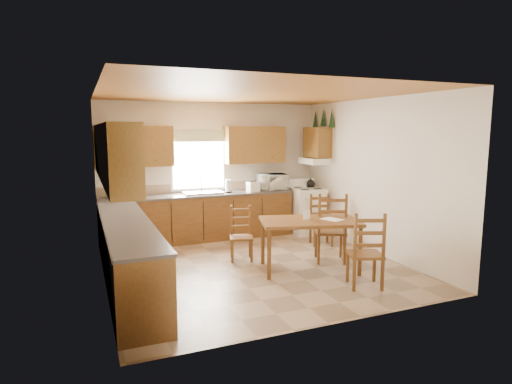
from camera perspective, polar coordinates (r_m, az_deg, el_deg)
name	(u,v)px	position (r m, az deg, el deg)	size (l,w,h in m)	color
floor	(254,266)	(6.93, -0.20, -9.86)	(4.50, 4.50, 0.00)	#947B60
ceiling	(254,94)	(6.61, -0.22, 12.99)	(4.50, 4.50, 0.00)	#9C5E24
wall_left	(101,190)	(6.16, -19.99, 0.26)	(4.50, 4.50, 0.00)	beige
wall_right	(373,176)	(7.76, 15.36, 2.01)	(4.50, 4.50, 0.00)	beige
wall_back	(213,170)	(8.75, -5.79, 2.93)	(4.50, 4.50, 0.00)	beige
wall_front	(334,206)	(4.65, 10.33, -1.82)	(4.50, 4.50, 0.00)	beige
lower_cab_back	(199,218)	(8.50, -7.55, -3.46)	(3.75, 0.60, 0.88)	brown
lower_cab_left	(128,256)	(6.21, -16.72, -8.11)	(0.60, 3.60, 0.88)	brown
counter_back	(199,195)	(8.41, -7.61, -0.39)	(3.75, 0.63, 0.04)	#443E3C
counter_left	(126,223)	(6.10, -16.90, -3.96)	(0.63, 3.60, 0.04)	#443E3C
backsplash	(195,188)	(8.68, -8.12, 0.59)	(3.75, 0.01, 0.18)	gray
upper_cab_back_left	(134,146)	(8.24, -15.93, 5.86)	(1.41, 0.33, 0.75)	brown
upper_cab_back_right	(255,145)	(8.85, -0.14, 6.31)	(1.25, 0.33, 0.75)	brown
upper_cab_left	(113,153)	(5.97, -18.58, 4.96)	(0.33, 3.60, 0.75)	brown
upper_cab_stove	(317,143)	(9.00, 8.16, 6.55)	(0.33, 0.62, 0.62)	brown
range_hood	(315,161)	(8.99, 7.84, 4.13)	(0.44, 0.62, 0.12)	white
window_frame	(199,161)	(8.62, -7.67, 4.16)	(1.13, 0.02, 1.18)	white
window_pane	(199,161)	(8.62, -7.66, 4.16)	(1.05, 0.01, 1.10)	white
window_valance	(198,135)	(8.57, -7.68, 7.48)	(1.19, 0.01, 0.24)	#4D6D40
sink_basin	(203,193)	(8.43, -7.12, -0.10)	(0.75, 0.45, 0.04)	silver
pine_decal_a	(332,119)	(8.79, 10.04, 9.60)	(0.22, 0.22, 0.36)	#193D20
pine_decal_b	(323,117)	(9.07, 8.95, 9.83)	(0.22, 0.22, 0.36)	#193D20
pine_decal_c	(315,119)	(9.34, 7.91, 9.56)	(0.22, 0.22, 0.36)	#193D20
stove	(307,211)	(9.05, 6.86, -2.56)	(0.63, 0.65, 0.93)	white
coffeemaker	(116,189)	(8.11, -18.15, 0.43)	(0.22, 0.27, 0.38)	white
paper_towel	(228,186)	(8.54, -3.75, 0.79)	(0.11, 0.11, 0.26)	white
toaster	(253,187)	(8.65, -0.39, 0.71)	(0.24, 0.15, 0.20)	white
microwave	(272,182)	(8.92, 2.18, 1.36)	(0.55, 0.40, 0.33)	white
dining_table	(309,245)	(6.70, 7.13, -7.01)	(1.48, 0.85, 0.79)	brown
chair_near_left	(330,227)	(7.16, 9.90, -4.64)	(0.48, 0.46, 1.14)	brown
chair_near_right	(365,249)	(6.12, 14.36, -7.43)	(0.44, 0.42, 1.06)	brown
chair_far_left	(241,234)	(7.14, -1.98, -5.60)	(0.37, 0.36, 0.89)	brown
chair_far_right	(321,220)	(8.16, 8.71, -3.75)	(0.39, 0.38, 0.94)	brown
table_paper	(332,219)	(6.69, 10.12, -3.60)	(0.23, 0.31, 0.00)	white
table_card	(307,215)	(6.61, 6.79, -3.09)	(0.10, 0.02, 0.13)	white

